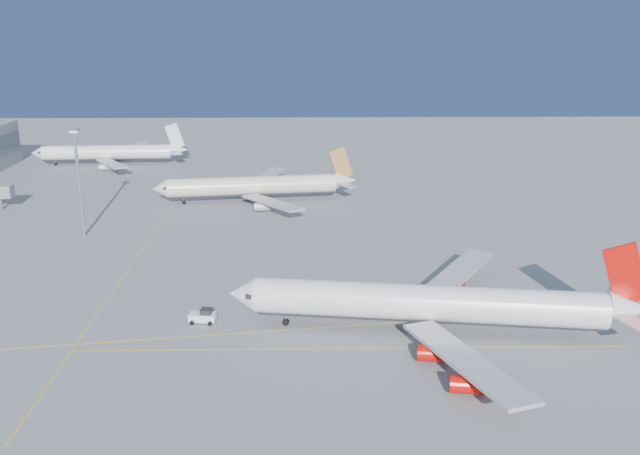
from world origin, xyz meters
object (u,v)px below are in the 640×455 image
Objects in this scene: light_mast at (78,174)px; airliner_third at (111,152)px; airliner_virgin at (436,304)px; pushback_tug at (203,316)px; airliner_etihad at (257,186)px.

airliner_third is at bearing 100.30° from light_mast.
airliner_third is at bearing 130.93° from airliner_virgin.
airliner_virgin is 1.28× the size of airliner_third.
pushback_tug is 0.18× the size of light_mast.
airliner_etihad is at bearing 93.68° from pushback_tug.
light_mast reaches higher than pushback_tug.
airliner_virgin reaches higher than pushback_tug.
light_mast is at bearing -82.80° from airliner_third.
airliner_etihad reaches higher than pushback_tug.
pushback_tug is at bearing -72.44° from airliner_third.
pushback_tug is at bearing -100.21° from airliner_etihad.
airliner_etihad is at bearing -46.64° from airliner_third.
airliner_virgin reaches higher than airliner_etihad.
light_mast is at bearing -148.43° from airliner_etihad.
airliner_etihad is 2.23× the size of light_mast.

